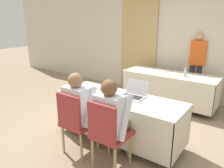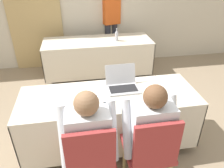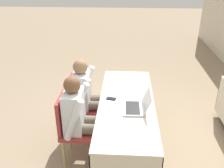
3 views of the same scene
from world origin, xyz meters
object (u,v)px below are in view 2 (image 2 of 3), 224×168
object	(u,v)px
chair_near_left	(90,158)
laptop	(122,85)
cell_phone	(106,106)
chair_near_right	(150,150)
person_red_shirt	(111,20)
person_checkered_shirt	(88,136)
person_white_shirt	(148,129)
water_bottle	(117,35)

from	to	relation	value
chair_near_left	laptop	bearing A→B (deg)	-119.99
cell_phone	chair_near_left	distance (m)	0.55
chair_near_left	chair_near_right	xyz separation A→B (m)	(0.55, 0.00, 0.00)
laptop	person_red_shirt	distance (m)	2.40
person_checkered_shirt	laptop	bearing A→B (deg)	-123.66
chair_near_left	person_checkered_shirt	bearing A→B (deg)	-90.00
chair_near_left	person_checkered_shirt	size ratio (longest dim) A/B	0.78
laptop	chair_near_right	bearing A→B (deg)	-83.56
chair_near_right	person_checkered_shirt	distance (m)	0.58
laptop	cell_phone	world-z (taller)	laptop
chair_near_left	chair_near_right	bearing A→B (deg)	-180.00
person_checkered_shirt	person_red_shirt	size ratio (longest dim) A/B	0.75
chair_near_left	person_checkered_shirt	distance (m)	0.19
person_white_shirt	person_checkered_shirt	bearing A→B (deg)	0.00
chair_near_right	person_white_shirt	xyz separation A→B (m)	(0.00, 0.10, 0.16)
cell_phone	water_bottle	size ratio (longest dim) A/B	0.62
water_bottle	chair_near_right	world-z (taller)	water_bottle
person_checkered_shirt	chair_near_left	bearing A→B (deg)	90.00
person_white_shirt	laptop	bearing A→B (deg)	-81.73
laptop	chair_near_left	bearing A→B (deg)	-120.73
water_bottle	person_red_shirt	distance (m)	0.74
person_red_shirt	person_checkered_shirt	bearing A→B (deg)	-118.00
person_checkered_shirt	person_red_shirt	world-z (taller)	person_red_shirt
water_bottle	person_red_shirt	world-z (taller)	person_red_shirt
cell_phone	chair_near_right	distance (m)	0.60
laptop	person_red_shirt	bearing A→B (deg)	82.76
cell_phone	water_bottle	bearing A→B (deg)	90.37
chair_near_right	person_red_shirt	xyz separation A→B (m)	(0.17, 3.16, 0.40)
laptop	cell_phone	size ratio (longest dim) A/B	2.60
cell_phone	chair_near_right	xyz separation A→B (m)	(0.34, -0.45, -0.21)
water_bottle	person_checkered_shirt	size ratio (longest dim) A/B	0.19
water_bottle	chair_near_left	xyz separation A→B (m)	(-0.70, -2.43, -0.31)
person_white_shirt	person_red_shirt	distance (m)	3.07
cell_phone	chair_near_left	size ratio (longest dim) A/B	0.15
chair_near_left	person_white_shirt	distance (m)	0.58
cell_phone	person_red_shirt	xyz separation A→B (m)	(0.51, 2.71, 0.18)
person_checkered_shirt	person_red_shirt	bearing A→B (deg)	-103.28
laptop	person_checkered_shirt	xyz separation A→B (m)	(-0.45, -0.68, -0.09)
laptop	water_bottle	world-z (taller)	laptop
laptop	person_checkered_shirt	distance (m)	0.82
cell_phone	person_checkered_shirt	size ratio (longest dim) A/B	0.12
chair_near_right	person_checkered_shirt	xyz separation A→B (m)	(-0.55, 0.10, 0.16)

